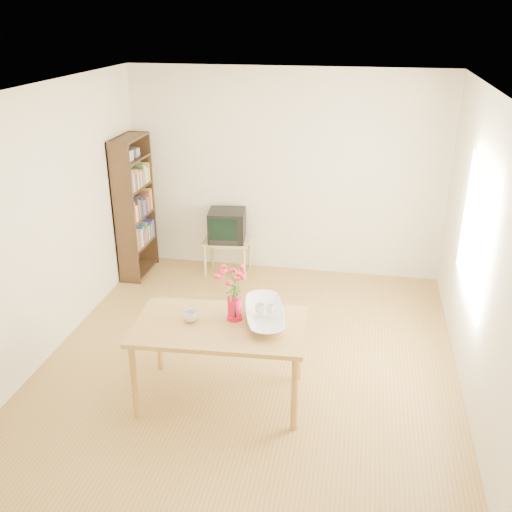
% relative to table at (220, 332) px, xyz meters
% --- Properties ---
extents(room, '(4.50, 4.50, 4.50)m').
position_rel_table_xyz_m(room, '(0.17, 0.63, 0.63)').
color(room, olive).
rests_on(room, ground).
extents(table, '(1.51, 0.93, 0.75)m').
position_rel_table_xyz_m(table, '(0.00, 0.00, 0.00)').
color(table, '#A17437').
rests_on(table, ground).
extents(tv_stand, '(0.60, 0.45, 0.46)m').
position_rel_table_xyz_m(tv_stand, '(-0.56, 2.59, -0.29)').
color(tv_stand, tan).
rests_on(tv_stand, ground).
extents(bookshelf, '(0.28, 0.70, 1.80)m').
position_rel_table_xyz_m(bookshelf, '(-1.71, 2.37, 0.17)').
color(bookshelf, black).
rests_on(bookshelf, ground).
extents(pitcher, '(0.14, 0.21, 0.21)m').
position_rel_table_xyz_m(pitcher, '(0.10, 0.11, 0.17)').
color(pitcher, red).
rests_on(pitcher, table).
extents(flowers, '(0.23, 0.23, 0.33)m').
position_rel_table_xyz_m(flowers, '(0.10, 0.11, 0.44)').
color(flowers, '#F0384E').
rests_on(flowers, pitcher).
extents(mug, '(0.14, 0.14, 0.09)m').
position_rel_table_xyz_m(mug, '(-0.26, 0.00, 0.13)').
color(mug, white).
rests_on(mug, table).
extents(bowl, '(0.61, 0.61, 0.47)m').
position_rel_table_xyz_m(bowl, '(0.35, 0.18, 0.31)').
color(bowl, white).
rests_on(bowl, table).
extents(teacup_a, '(0.09, 0.09, 0.07)m').
position_rel_table_xyz_m(teacup_a, '(0.31, 0.18, 0.27)').
color(teacup_a, white).
rests_on(teacup_a, bowl).
extents(teacup_b, '(0.09, 0.09, 0.06)m').
position_rel_table_xyz_m(teacup_b, '(0.40, 0.20, 0.26)').
color(teacup_b, white).
rests_on(teacup_b, bowl).
extents(television, '(0.50, 0.47, 0.40)m').
position_rel_table_xyz_m(television, '(-0.56, 2.60, -0.01)').
color(television, black).
rests_on(television, tv_stand).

